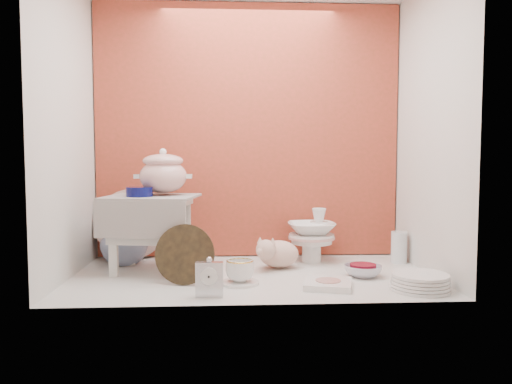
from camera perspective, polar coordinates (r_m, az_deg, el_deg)
ground at (r=2.52m, az=-0.44°, el=-9.62°), size 1.80×1.80×0.00m
niche_shell at (r=2.65m, az=-0.64°, el=11.33°), size 1.86×1.03×1.53m
step_stool at (r=2.62m, az=-11.98°, el=-4.73°), size 0.50×0.45×0.40m
soup_tureen at (r=2.63m, az=-10.70°, el=2.34°), size 0.37×0.37×0.25m
cobalt_bowl at (r=2.56m, az=-13.33°, el=0.03°), size 0.18×0.18×0.05m
floral_platter at (r=2.97m, az=-14.20°, el=-3.63°), size 0.42×0.19×0.41m
blue_white_vase at (r=2.85m, az=-15.02°, el=-5.35°), size 0.31×0.31×0.27m
lacquer_tray at (r=2.34m, az=-8.26°, el=-7.17°), size 0.29×0.12×0.28m
mantel_clock at (r=2.13m, az=-5.42°, el=-9.77°), size 0.12×0.05×0.17m
plush_pig at (r=2.65m, az=2.65°, el=-7.12°), size 0.32×0.27×0.16m
teacup_saucer at (r=2.35m, az=-1.87°, el=-10.46°), size 0.18×0.18×0.01m
gold_rim_teacup at (r=2.33m, az=-1.87°, el=-9.06°), size 0.17×0.17×0.11m
lattice_dish at (r=2.32m, az=8.35°, el=-10.49°), size 0.26×0.26×0.03m
dinner_plate_stack at (r=2.36m, az=18.47°, el=-9.82°), size 0.30×0.30×0.07m
crystal_bowl at (r=2.54m, az=12.28°, el=-8.91°), size 0.18×0.18×0.06m
clear_glass_vase at (r=2.90m, az=16.22°, el=-6.16°), size 0.11×0.11×0.18m
porcelain_tower at (r=2.82m, az=6.45°, el=-4.97°), size 0.27×0.27×0.31m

